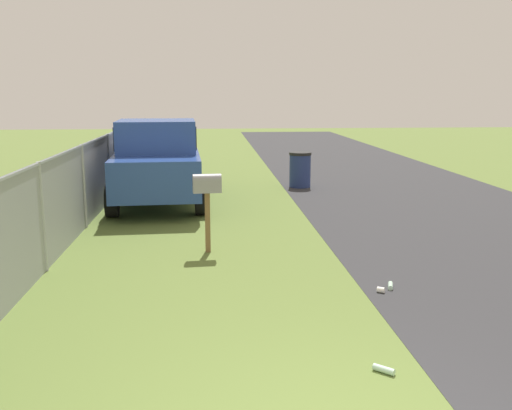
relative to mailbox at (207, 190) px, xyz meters
The scene contains 8 objects.
road_asphalt 5.44m from the mailbox, 87.75° to the right, with size 60.00×6.29×0.01m, color #2D2D30.
mailbox is the anchor object (origin of this frame).
pickup_truck 4.81m from the mailbox, 14.96° to the left, with size 5.53×2.46×2.09m.
trash_bin 7.26m from the mailbox, 21.65° to the right, with size 0.65×0.65×1.03m.
fence_section 4.32m from the mailbox, 35.74° to the left, with size 20.57×0.07×1.72m.
litter_cup_far_scatter 3.47m from the mailbox, 133.28° to the right, with size 0.08×0.08×0.10m, color white.
litter_bottle_midfield_a 4.97m from the mailbox, 158.76° to the right, with size 0.07×0.07×0.22m, color #B2D8BF.
litter_bottle_by_mailbox 3.50m from the mailbox, 128.83° to the right, with size 0.07×0.07×0.22m, color #B2D8BF.
Camera 1 is at (-3.83, 1.00, 2.75)m, focal length 39.85 mm.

